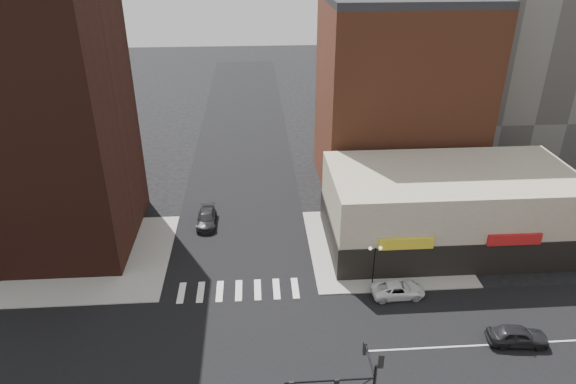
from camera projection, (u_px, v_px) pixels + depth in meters
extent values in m
plane|color=black|center=(238.00, 358.00, 38.81)|extent=(240.00, 240.00, 0.00)
cube|color=black|center=(238.00, 358.00, 38.80)|extent=(200.00, 14.00, 0.02)
cube|color=black|center=(238.00, 358.00, 38.80)|extent=(14.00, 200.00, 0.02)
cube|color=gray|center=(94.00, 257.00, 50.79)|extent=(15.00, 15.00, 0.12)
cube|color=gray|center=(382.00, 246.00, 52.58)|extent=(15.00, 15.00, 0.12)
cube|color=#361711|center=(34.00, 125.00, 48.44)|extent=(16.00, 15.00, 25.00)
cube|color=brown|center=(398.00, 99.00, 61.26)|extent=(18.00, 15.00, 22.00)
cube|color=#B8AE92|center=(448.00, 208.00, 51.64)|extent=(24.00, 12.00, 8.00)
cube|color=black|center=(445.00, 227.00, 52.68)|extent=(24.20, 12.20, 3.40)
cylinder|color=black|center=(330.00, 381.00, 29.14)|extent=(5.20, 0.11, 0.11)
cylinder|color=black|center=(369.00, 359.00, 30.64)|extent=(0.11, 3.00, 0.11)
sphere|color=red|center=(291.00, 384.00, 29.05)|extent=(0.16, 0.16, 0.16)
sphere|color=red|center=(337.00, 382.00, 29.21)|extent=(0.16, 0.16, 0.16)
cube|color=black|center=(365.00, 348.00, 31.98)|extent=(0.18, 0.28, 0.95)
sphere|color=red|center=(365.00, 345.00, 31.84)|extent=(0.16, 0.16, 0.16)
cube|color=black|center=(381.00, 361.00, 28.73)|extent=(0.28, 0.18, 0.95)
sphere|color=red|center=(382.00, 357.00, 28.60)|extent=(0.16, 0.16, 0.16)
cylinder|color=black|center=(374.00, 267.00, 45.71)|extent=(0.11, 0.11, 4.00)
cylinder|color=black|center=(375.00, 249.00, 44.85)|extent=(0.90, 0.06, 0.06)
sphere|color=white|center=(370.00, 248.00, 44.78)|extent=(0.32, 0.32, 0.32)
sphere|color=white|center=(380.00, 248.00, 44.83)|extent=(0.32, 0.32, 0.32)
imported|color=white|center=(398.00, 290.00, 45.16)|extent=(4.80, 2.36, 1.31)
imported|color=black|center=(517.00, 336.00, 39.83)|extent=(4.78, 2.31, 1.57)
imported|color=black|center=(207.00, 218.00, 56.26)|extent=(2.06, 5.01, 1.45)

